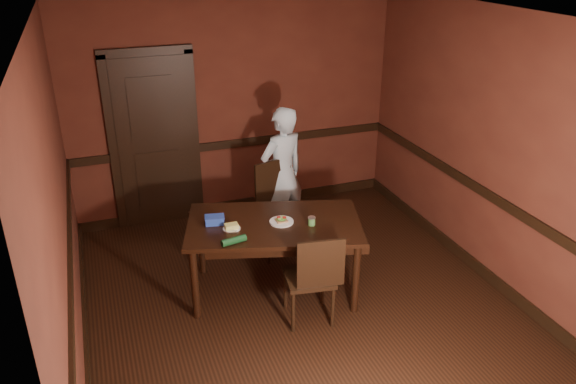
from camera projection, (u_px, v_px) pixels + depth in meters
floor at (300, 303)px, 5.48m from camera, size 4.00×4.50×0.01m
ceiling at (303, 17)px, 4.35m from camera, size 4.00×4.50×0.01m
wall_back at (235, 108)px, 6.83m from camera, size 4.00×0.02×2.70m
wall_front at (454, 333)px, 2.99m from camera, size 4.00×0.02×2.70m
wall_left at (58, 212)px, 4.29m from camera, size 0.02×4.50×2.70m
wall_right at (490, 149)px, 5.53m from camera, size 0.02×4.50×2.70m
dado_back at (237, 143)px, 7.01m from camera, size 4.00×0.03×0.10m
dado_left at (70, 262)px, 4.49m from camera, size 0.03×4.50×0.10m
dado_right at (482, 191)px, 5.72m from camera, size 0.03×4.50×0.10m
baseboard_back at (239, 204)px, 7.36m from camera, size 4.00×0.03×0.12m
baseboard_left at (86, 345)px, 4.84m from camera, size 0.03×4.50×0.12m
baseboard_right at (471, 261)px, 6.07m from camera, size 0.03×4.50×0.12m
door at (154, 138)px, 6.60m from camera, size 1.05×0.07×2.20m
dining_table at (274, 257)px, 5.53m from camera, size 1.85×1.36×0.77m
chair_far at (274, 210)px, 6.20m from camera, size 0.58×0.58×1.01m
chair_near at (309, 275)px, 5.11m from camera, size 0.49×0.49×0.92m
person at (282, 174)px, 6.40m from camera, size 0.66×0.54×1.58m
sandwich_plate at (281, 221)px, 5.36m from camera, size 0.23×0.23×0.06m
sauce_jar at (312, 221)px, 5.30m from camera, size 0.07×0.07×0.08m
cheese_saucer at (232, 227)px, 5.23m from camera, size 0.17×0.17×0.05m
food_tub at (215, 220)px, 5.33m from camera, size 0.21×0.16×0.08m
wrapped_veg at (234, 241)px, 4.98m from camera, size 0.24×0.11×0.06m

